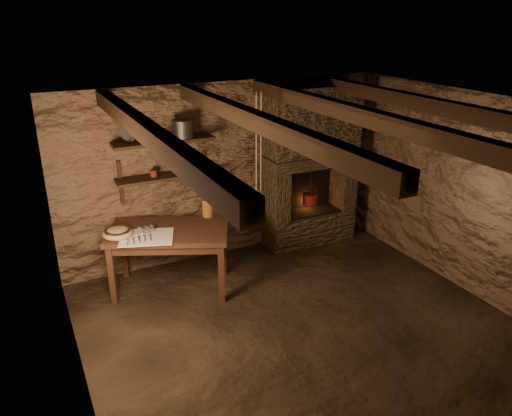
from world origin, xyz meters
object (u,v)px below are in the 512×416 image
stoneware_jug (208,200)px  wooden_bowl (118,233)px  work_table (170,257)px  iron_stockpot (183,129)px  red_pot (310,198)px

stoneware_jug → wooden_bowl: size_ratio=1.45×
work_table → iron_stockpot: bearing=74.9°
stoneware_jug → red_pot: (1.65, 0.20, -0.32)m
red_pot → stoneware_jug: bearing=-173.0°
iron_stockpot → wooden_bowl: bearing=-155.9°
work_table → iron_stockpot: 1.58m
iron_stockpot → red_pot: size_ratio=0.50×
work_table → wooden_bowl: wooden_bowl is taller
red_pot → wooden_bowl: bearing=-173.4°
stoneware_jug → red_pot: bearing=-8.9°
wooden_bowl → iron_stockpot: bearing=24.1°
work_table → red_pot: 2.28m
wooden_bowl → stoneware_jug: bearing=6.0°
wooden_bowl → iron_stockpot: 1.50m
wooden_bowl → red_pot: 2.84m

